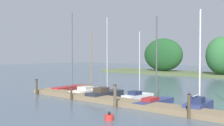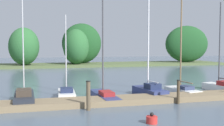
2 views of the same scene
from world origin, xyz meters
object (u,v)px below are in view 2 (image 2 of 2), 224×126
sailboat_6 (181,88)px  sailboat_3 (66,93)px  mooring_piling_2 (88,96)px  sailboat_4 (104,94)px  channel_buoy_0 (152,119)px  sailboat_7 (220,86)px  mooring_piling_3 (178,92)px  sailboat_2 (24,97)px  sailboat_5 (149,90)px

sailboat_6 → sailboat_3: bearing=78.9°
sailboat_3 → mooring_piling_2: (0.84, -3.74, 0.47)m
sailboat_4 → channel_buoy_0: (0.87, -5.79, -0.16)m
sailboat_7 → sailboat_3: bearing=83.8°
sailboat_7 → mooring_piling_2: 11.37m
sailboat_3 → mooring_piling_2: sailboat_3 is taller
sailboat_7 → mooring_piling_2: size_ratio=4.25×
mooring_piling_2 → mooring_piling_3: (5.43, 0.26, -0.08)m
sailboat_2 → channel_buoy_0: 8.14m
sailboat_2 → sailboat_6: (10.73, 0.55, 0.01)m
sailboat_2 → sailboat_7: sailboat_2 is taller
sailboat_3 → sailboat_5: (5.54, -0.75, 0.11)m
sailboat_4 → mooring_piling_3: bearing=-124.6°
sailboat_7 → mooring_piling_3: (-5.34, -3.33, 0.33)m
sailboat_3 → sailboat_4: bearing=-111.7°
sailboat_6 → mooring_piling_3: size_ratio=4.69×
sailboat_3 → sailboat_7: 11.62m
sailboat_3 → channel_buoy_0: (3.16, -6.83, -0.15)m
sailboat_5 → sailboat_6: size_ratio=0.99×
sailboat_3 → sailboat_4: (2.30, -1.04, 0.00)m
sailboat_4 → sailboat_7: (9.32, 0.88, 0.07)m
mooring_piling_2 → channel_buoy_0: 3.91m
sailboat_2 → sailboat_3: (2.59, 1.07, -0.05)m
channel_buoy_0 → sailboat_5: bearing=68.6°
mooring_piling_2 → mooring_piling_3: 5.44m
sailboat_5 → mooring_piling_3: size_ratio=4.62×
sailboat_3 → sailboat_6: size_ratio=0.82×
sailboat_6 → sailboat_4: bearing=87.6°
sailboat_3 → mooring_piling_3: 7.19m
sailboat_2 → mooring_piling_3: bearing=-108.4°
sailboat_4 → mooring_piling_2: bearing=148.7°
sailboat_7 → channel_buoy_0: sailboat_7 is taller
sailboat_2 → channel_buoy_0: (5.75, -5.76, -0.21)m
sailboat_7 → mooring_piling_3: 6.30m
sailboat_5 → sailboat_6: sailboat_6 is taller
sailboat_7 → mooring_piling_2: sailboat_7 is taller
sailboat_6 → channel_buoy_0: bearing=134.2°
mooring_piling_2 → mooring_piling_3: size_ratio=1.11×
sailboat_6 → mooring_piling_2: sailboat_6 is taller
channel_buoy_0 → sailboat_7: bearing=38.3°
sailboat_6 → mooring_piling_2: size_ratio=4.24×
sailboat_2 → sailboat_5: bearing=-90.9°
mooring_piling_2 → sailboat_7: bearing=18.4°
sailboat_3 → channel_buoy_0: 7.53m
sailboat_3 → sailboat_7: sailboat_7 is taller
sailboat_5 → mooring_piling_2: sailboat_5 is taller
sailboat_7 → mooring_piling_2: (-10.78, -3.58, 0.40)m
sailboat_3 → sailboat_5: sailboat_5 is taller
sailboat_4 → channel_buoy_0: 5.85m
sailboat_4 → sailboat_5: bearing=-87.9°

